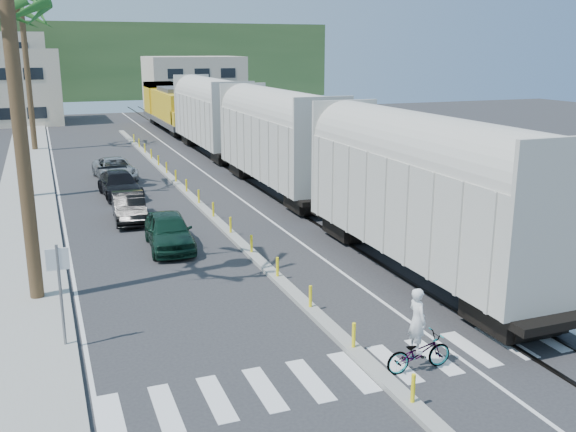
# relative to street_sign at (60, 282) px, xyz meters

# --- Properties ---
(ground) EXTENTS (140.00, 140.00, 0.00)m
(ground) POSITION_rel_street_sign_xyz_m (7.30, -2.00, -1.97)
(ground) COLOR #28282B
(ground) RESTS_ON ground
(sidewalk) EXTENTS (3.00, 90.00, 0.15)m
(sidewalk) POSITION_rel_street_sign_xyz_m (-1.20, 23.00, -1.90)
(sidewalk) COLOR gray
(sidewalk) RESTS_ON ground
(rails) EXTENTS (1.56, 100.00, 0.06)m
(rails) POSITION_rel_street_sign_xyz_m (12.30, 26.00, -1.94)
(rails) COLOR black
(rails) RESTS_ON ground
(median) EXTENTS (0.45, 60.00, 0.85)m
(median) POSITION_rel_street_sign_xyz_m (7.30, 17.96, -1.88)
(median) COLOR gray
(median) RESTS_ON ground
(crosswalk) EXTENTS (14.00, 2.20, 0.01)m
(crosswalk) POSITION_rel_street_sign_xyz_m (7.30, -4.00, -1.97)
(crosswalk) COLOR silver
(crosswalk) RESTS_ON ground
(lane_markings) EXTENTS (9.42, 90.00, 0.01)m
(lane_markings) POSITION_rel_street_sign_xyz_m (5.15, 23.00, -1.97)
(lane_markings) COLOR silver
(lane_markings) RESTS_ON ground
(freight_train) EXTENTS (3.00, 60.94, 5.85)m
(freight_train) POSITION_rel_street_sign_xyz_m (12.30, 22.41, 0.93)
(freight_train) COLOR beige
(freight_train) RESTS_ON ground
(street_sign) EXTENTS (0.60, 0.08, 3.00)m
(street_sign) POSITION_rel_street_sign_xyz_m (0.00, 0.00, 0.00)
(street_sign) COLOR slate
(street_sign) RESTS_ON ground
(buildings) EXTENTS (38.00, 27.00, 10.00)m
(buildings) POSITION_rel_street_sign_xyz_m (0.89, 69.66, 2.39)
(buildings) COLOR #C2B29A
(buildings) RESTS_ON ground
(hillside) EXTENTS (80.00, 20.00, 12.00)m
(hillside) POSITION_rel_street_sign_xyz_m (7.30, 98.00, 4.03)
(hillside) COLOR #385628
(hillside) RESTS_ON ground
(car_lead) EXTENTS (2.27, 4.57, 1.49)m
(car_lead) POSITION_rel_street_sign_xyz_m (4.44, 8.16, -1.23)
(car_lead) COLOR black
(car_lead) RESTS_ON ground
(car_second) EXTENTS (1.87, 4.27, 1.36)m
(car_second) POSITION_rel_street_sign_xyz_m (3.49, 13.18, -1.29)
(car_second) COLOR black
(car_second) RESTS_ON ground
(car_third) EXTENTS (2.52, 5.02, 1.39)m
(car_third) POSITION_rel_street_sign_xyz_m (3.70, 18.60, -1.28)
(car_third) COLOR black
(car_third) RESTS_ON ground
(car_rear) EXTENTS (2.89, 5.17, 1.36)m
(car_rear) POSITION_rel_street_sign_xyz_m (4.01, 23.73, -1.29)
(car_rear) COLOR #9C9EA0
(car_rear) RESTS_ON ground
(cyclist) EXTENTS (0.76, 1.87, 2.25)m
(cyclist) POSITION_rel_street_sign_xyz_m (8.37, -4.50, -1.24)
(cyclist) COLOR #9EA0A5
(cyclist) RESTS_ON ground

